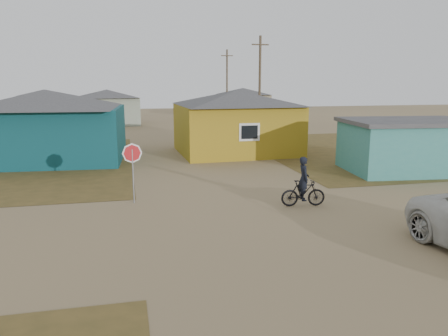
# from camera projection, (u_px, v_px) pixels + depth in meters

# --- Properties ---
(ground) EXTENTS (120.00, 120.00, 0.00)m
(ground) POSITION_uv_depth(u_px,v_px,m) (268.00, 226.00, 13.74)
(ground) COLOR #8B7450
(grass_ne) EXTENTS (20.00, 18.00, 0.00)m
(grass_ne) POSITION_uv_depth(u_px,v_px,m) (406.00, 149.00, 29.20)
(grass_ne) COLOR brown
(grass_ne) RESTS_ON ground
(house_teal) EXTENTS (8.93, 7.08, 4.00)m
(house_teal) POSITION_uv_depth(u_px,v_px,m) (48.00, 125.00, 24.41)
(house_teal) COLOR #0B373E
(house_teal) RESTS_ON ground
(house_yellow) EXTENTS (7.72, 6.76, 3.90)m
(house_yellow) POSITION_uv_depth(u_px,v_px,m) (236.00, 121.00, 27.28)
(house_yellow) COLOR #9F7F18
(house_yellow) RESTS_ON ground
(shed_turquoise) EXTENTS (6.71, 4.93, 2.60)m
(shed_turquoise) POSITION_uv_depth(u_px,v_px,m) (409.00, 145.00, 21.75)
(shed_turquoise) COLOR teal
(shed_turquoise) RESTS_ON ground
(house_pale_west) EXTENTS (7.04, 6.15, 3.60)m
(house_pale_west) POSITION_uv_depth(u_px,v_px,m) (107.00, 107.00, 44.60)
(house_pale_west) COLOR gray
(house_pale_west) RESTS_ON ground
(house_beige_east) EXTENTS (6.95, 6.05, 3.60)m
(house_beige_east) POSITION_uv_depth(u_px,v_px,m) (243.00, 102.00, 53.79)
(house_beige_east) COLOR gray
(house_beige_east) RESTS_ON ground
(house_pale_north) EXTENTS (6.28, 5.81, 3.40)m
(house_pale_north) POSITION_uv_depth(u_px,v_px,m) (45.00, 103.00, 54.37)
(house_pale_north) COLOR gray
(house_pale_north) RESTS_ON ground
(utility_pole_near) EXTENTS (1.40, 0.20, 8.00)m
(utility_pole_near) POSITION_uv_depth(u_px,v_px,m) (260.00, 85.00, 35.37)
(utility_pole_near) COLOR brown
(utility_pole_near) RESTS_ON ground
(utility_pole_far) EXTENTS (1.40, 0.20, 8.00)m
(utility_pole_far) POSITION_uv_depth(u_px,v_px,m) (227.00, 84.00, 50.89)
(utility_pole_far) COLOR brown
(utility_pole_far) RESTS_ON ground
(stop_sign) EXTENTS (0.73, 0.20, 2.25)m
(stop_sign) POSITION_uv_depth(u_px,v_px,m) (132.00, 159.00, 15.98)
(stop_sign) COLOR gray
(stop_sign) RESTS_ON ground
(cyclist) EXTENTS (1.66, 0.66, 1.82)m
(cyclist) POSITION_uv_depth(u_px,v_px,m) (303.00, 188.00, 15.76)
(cyclist) COLOR black
(cyclist) RESTS_ON ground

